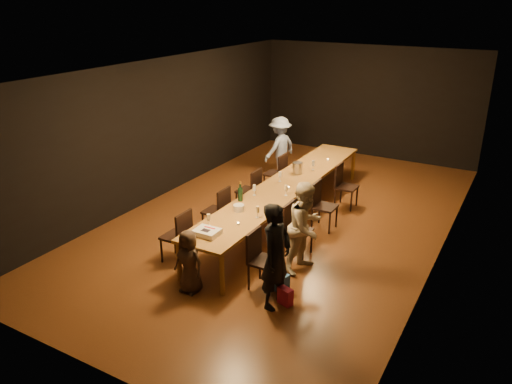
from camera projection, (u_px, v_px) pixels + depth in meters
The scene contains 30 objects.
ground at pixel (285, 219), 10.08m from camera, with size 10.00×10.00×0.00m, color #452411.
room_shell at pixel (287, 118), 9.31m from camera, with size 6.04×10.04×3.02m.
table at pixel (285, 187), 9.82m from camera, with size 0.90×6.00×0.75m.
chair_right_0 at pixel (265, 261), 7.58m from camera, with size 0.42×0.42×0.93m, color black, non-canonical shape.
chair_right_1 at pixel (298, 230), 8.55m from camera, with size 0.42×0.42×0.93m, color black, non-canonical shape.
chair_right_2 at pixel (325, 206), 9.51m from camera, with size 0.42×0.42×0.93m, color black, non-canonical shape.
chair_right_3 at pixel (347, 186), 10.48m from camera, with size 0.42×0.42×0.93m, color black, non-canonical shape.
chair_left_0 at pixel (176, 236), 8.36m from camera, with size 0.42×0.42×0.93m, color black, non-canonical shape.
chair_left_1 at pixel (216, 210), 9.33m from camera, with size 0.42×0.42×0.93m, color black, non-canonical shape.
chair_left_2 at pixel (248, 190), 10.29m from camera, with size 0.42×0.42×0.93m, color black, non-canonical shape.
chair_left_3 at pixel (275, 173), 11.26m from camera, with size 0.42×0.42×0.93m, color black, non-canonical shape.
woman_birthday at pixel (276, 256), 7.03m from camera, with size 0.58×0.38×1.59m, color black.
woman_tan at pixel (306, 227), 7.99m from camera, with size 0.74×0.58×1.52m, color #C5B494.
man_blue at pixel (280, 147), 12.17m from camera, with size 0.97×0.56×1.50m, color #8EA6DC.
child at pixel (189, 261), 7.47m from camera, with size 0.49×0.32×1.01m, color #3C2C22.
gift_bag_red at pixel (285, 296), 7.28m from camera, with size 0.22×0.12×0.26m, color #B31A44.
gift_bag_blue at pixel (281, 282), 7.59m from camera, with size 0.24×0.16×0.30m, color #295EB5.
birthday_cake at pixel (207, 232), 7.74m from camera, with size 0.39×0.31×0.09m.
plate_stack at pixel (239, 208), 8.60m from camera, with size 0.19×0.19×0.11m, color silver.
champagne_bottle at pixel (240, 191), 8.96m from camera, with size 0.09×0.09×0.37m, color black, non-canonical shape.
ice_bucket at pixel (298, 168), 10.38m from camera, with size 0.21×0.21×0.23m, color #B4B4B9.
wineglass_0 at pixel (209, 220), 8.02m from camera, with size 0.06×0.06×0.21m, color beige, non-canonical shape.
wineglass_1 at pixel (258, 212), 8.31m from camera, with size 0.06×0.06×0.21m, color beige, non-canonical shape.
wineglass_2 at pixel (254, 190), 9.23m from camera, with size 0.06×0.06×0.21m, color silver, non-canonical shape.
wineglass_3 at pixel (286, 190), 9.23m from camera, with size 0.06×0.06×0.21m, color beige, non-canonical shape.
wineglass_4 at pixel (280, 177), 9.92m from camera, with size 0.06×0.06×0.21m, color silver, non-canonical shape.
wineglass_5 at pixel (313, 165), 10.56m from camera, with size 0.06×0.06×0.21m, color silver, non-canonical shape.
tealight_near at pixel (238, 224), 8.09m from camera, with size 0.05×0.05×0.03m, color #B2B7B2.
tealight_mid at pixel (289, 188), 9.59m from camera, with size 0.05×0.05×0.03m, color #B2B7B2.
tealight_far at pixel (328, 160), 11.21m from camera, with size 0.05×0.05×0.03m, color #B2B7B2.
Camera 1 is at (4.02, -8.25, 4.25)m, focal length 35.00 mm.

